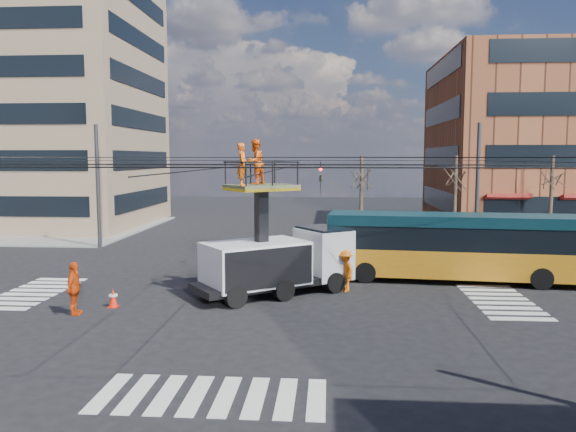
# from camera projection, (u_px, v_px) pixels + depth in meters

# --- Properties ---
(ground) EXTENTS (120.00, 120.00, 0.00)m
(ground) POSITION_uv_depth(u_px,v_px,m) (260.00, 297.00, 23.84)
(ground) COLOR black
(ground) RESTS_ON ground
(sidewalk_ne) EXTENTS (18.00, 18.00, 0.12)m
(sidewalk_ne) POSITION_uv_depth(u_px,v_px,m) (564.00, 233.00, 43.15)
(sidewalk_ne) COLOR slate
(sidewalk_ne) RESTS_ON ground
(sidewalk_nw) EXTENTS (18.00, 18.00, 0.12)m
(sidewalk_nw) POSITION_uv_depth(u_px,v_px,m) (38.00, 228.00, 46.18)
(sidewalk_nw) COLOR slate
(sidewalk_nw) RESTS_ON ground
(crosswalks) EXTENTS (22.40, 22.40, 0.02)m
(crosswalks) POSITION_uv_depth(u_px,v_px,m) (260.00, 296.00, 23.84)
(crosswalks) COLOR silver
(crosswalks) RESTS_ON ground
(building_tower) EXTENTS (18.06, 16.06, 30.00)m
(building_tower) POSITION_uv_depth(u_px,v_px,m) (37.00, 50.00, 47.65)
(building_tower) COLOR #8C7759
(building_tower) RESTS_ON ground
(building_ne) EXTENTS (20.06, 16.06, 14.00)m
(building_ne) POSITION_uv_depth(u_px,v_px,m) (566.00, 144.00, 45.30)
(building_ne) COLOR brown
(building_ne) RESTS_ON ground
(overhead_network) EXTENTS (24.24, 24.24, 8.00)m
(overhead_network) POSITION_uv_depth(u_px,v_px,m) (259.00, 195.00, 23.80)
(overhead_network) COLOR #2D2D30
(overhead_network) RESTS_ON ground
(tree_a) EXTENTS (2.00, 2.00, 6.00)m
(tree_a) POSITION_uv_depth(u_px,v_px,m) (362.00, 177.00, 36.39)
(tree_a) COLOR #382B21
(tree_a) RESTS_ON ground
(tree_b) EXTENTS (2.00, 2.00, 6.00)m
(tree_b) POSITION_uv_depth(u_px,v_px,m) (456.00, 177.00, 35.95)
(tree_b) COLOR #382B21
(tree_b) RESTS_ON ground
(tree_c) EXTENTS (2.00, 2.00, 6.00)m
(tree_c) POSITION_uv_depth(u_px,v_px,m) (552.00, 177.00, 35.52)
(tree_c) COLOR #382B21
(tree_c) RESTS_ON ground
(utility_truck) EXTENTS (7.03, 5.94, 6.66)m
(utility_truck) POSITION_uv_depth(u_px,v_px,m) (278.00, 245.00, 24.16)
(utility_truck) COLOR black
(utility_truck) RESTS_ON ground
(city_bus) EXTENTS (12.28, 3.82, 3.20)m
(city_bus) POSITION_uv_depth(u_px,v_px,m) (455.00, 245.00, 26.73)
(city_bus) COLOR orange
(city_bus) RESTS_ON ground
(traffic_cone) EXTENTS (0.36, 0.36, 0.74)m
(traffic_cone) POSITION_uv_depth(u_px,v_px,m) (113.00, 298.00, 22.15)
(traffic_cone) COLOR red
(traffic_cone) RESTS_ON ground
(worker_ground) EXTENTS (0.61, 1.22, 2.02)m
(worker_ground) POSITION_uv_depth(u_px,v_px,m) (74.00, 288.00, 21.01)
(worker_ground) COLOR #D33F0D
(worker_ground) RESTS_ON ground
(flagger) EXTENTS (1.18, 1.39, 1.86)m
(flagger) POSITION_uv_depth(u_px,v_px,m) (345.00, 271.00, 24.66)
(flagger) COLOR orange
(flagger) RESTS_ON ground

